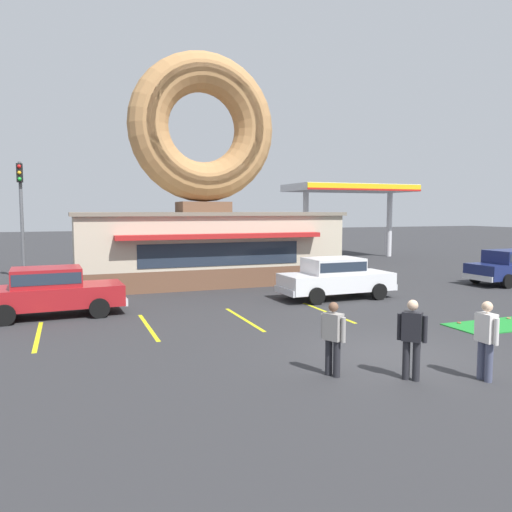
{
  "coord_description": "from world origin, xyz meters",
  "views": [
    {
      "loc": [
        -7.17,
        -9.69,
        3.43
      ],
      "look_at": [
        -1.6,
        5.0,
        2.0
      ],
      "focal_mm": 35.0,
      "sensor_mm": 36.0,
      "label": 1
    }
  ],
  "objects_px": {
    "car_red": "(50,290)",
    "car_white": "(335,276)",
    "pedestrian_blue_sweater_man": "(486,337)",
    "pedestrian_leather_jacket_man": "(333,336)",
    "trash_bin": "(347,272)",
    "traffic_light_pole": "(21,205)",
    "golf_ball": "(491,324)",
    "car_navy": "(512,266)",
    "pedestrian_hooded_kid": "(412,336)"
  },
  "relations": [
    {
      "from": "car_red",
      "to": "car_white",
      "type": "bearing_deg",
      "value": -1.95
    },
    {
      "from": "car_white",
      "to": "pedestrian_blue_sweater_man",
      "type": "distance_m",
      "value": 9.61
    },
    {
      "from": "pedestrian_leather_jacket_man",
      "to": "trash_bin",
      "type": "bearing_deg",
      "value": 57.69
    },
    {
      "from": "pedestrian_blue_sweater_man",
      "to": "traffic_light_pole",
      "type": "xyz_separation_m",
      "value": [
        -9.87,
        19.31,
        2.81
      ]
    },
    {
      "from": "golf_ball",
      "to": "pedestrian_blue_sweater_man",
      "type": "distance_m",
      "value": 5.5
    },
    {
      "from": "car_white",
      "to": "trash_bin",
      "type": "xyz_separation_m",
      "value": [
        2.68,
        3.55,
        -0.37
      ]
    },
    {
      "from": "pedestrian_leather_jacket_man",
      "to": "trash_bin",
      "type": "relative_size",
      "value": 1.6
    },
    {
      "from": "golf_ball",
      "to": "trash_bin",
      "type": "bearing_deg",
      "value": 86.22
    },
    {
      "from": "traffic_light_pole",
      "to": "golf_ball",
      "type": "bearing_deg",
      "value": -48.43
    },
    {
      "from": "pedestrian_leather_jacket_man",
      "to": "traffic_light_pole",
      "type": "relative_size",
      "value": 0.27
    },
    {
      "from": "pedestrian_blue_sweater_man",
      "to": "traffic_light_pole",
      "type": "height_order",
      "value": "traffic_light_pole"
    },
    {
      "from": "pedestrian_leather_jacket_man",
      "to": "car_navy",
      "type": "bearing_deg",
      "value": 30.69
    },
    {
      "from": "car_navy",
      "to": "pedestrian_leather_jacket_man",
      "type": "relative_size",
      "value": 2.97
    },
    {
      "from": "car_red",
      "to": "pedestrian_leather_jacket_man",
      "type": "height_order",
      "value": "car_red"
    },
    {
      "from": "pedestrian_hooded_kid",
      "to": "traffic_light_pole",
      "type": "bearing_deg",
      "value": 114.35
    },
    {
      "from": "golf_ball",
      "to": "pedestrian_blue_sweater_man",
      "type": "relative_size",
      "value": 0.03
    },
    {
      "from": "pedestrian_blue_sweater_man",
      "to": "car_red",
      "type": "bearing_deg",
      "value": 130.66
    },
    {
      "from": "traffic_light_pole",
      "to": "trash_bin",
      "type": "bearing_deg",
      "value": -23.66
    },
    {
      "from": "pedestrian_hooded_kid",
      "to": "trash_bin",
      "type": "bearing_deg",
      "value": 64.23
    },
    {
      "from": "car_navy",
      "to": "pedestrian_hooded_kid",
      "type": "xyz_separation_m",
      "value": [
        -13.0,
        -9.31,
        0.04
      ]
    },
    {
      "from": "car_navy",
      "to": "car_red",
      "type": "bearing_deg",
      "value": -179.72
    },
    {
      "from": "golf_ball",
      "to": "pedestrian_leather_jacket_man",
      "type": "height_order",
      "value": "pedestrian_leather_jacket_man"
    },
    {
      "from": "golf_ball",
      "to": "pedestrian_leather_jacket_man",
      "type": "relative_size",
      "value": 0.03
    },
    {
      "from": "golf_ball",
      "to": "traffic_light_pole",
      "type": "distance_m",
      "value": 21.22
    },
    {
      "from": "car_red",
      "to": "pedestrian_hooded_kid",
      "type": "height_order",
      "value": "pedestrian_hooded_kid"
    },
    {
      "from": "car_red",
      "to": "pedestrian_leather_jacket_man",
      "type": "relative_size",
      "value": 2.97
    },
    {
      "from": "car_white",
      "to": "car_navy",
      "type": "relative_size",
      "value": 0.99
    },
    {
      "from": "trash_bin",
      "to": "car_red",
      "type": "bearing_deg",
      "value": -166.16
    },
    {
      "from": "car_white",
      "to": "traffic_light_pole",
      "type": "distance_m",
      "value": 15.67
    },
    {
      "from": "car_red",
      "to": "pedestrian_hooded_kid",
      "type": "relative_size",
      "value": 2.81
    },
    {
      "from": "trash_bin",
      "to": "car_navy",
      "type": "bearing_deg",
      "value": -23.89
    },
    {
      "from": "car_navy",
      "to": "pedestrian_blue_sweater_man",
      "type": "xyz_separation_m",
      "value": [
        -11.62,
        -9.86,
        0.02
      ]
    },
    {
      "from": "car_white",
      "to": "car_red",
      "type": "distance_m",
      "value": 10.33
    },
    {
      "from": "car_white",
      "to": "car_red",
      "type": "bearing_deg",
      "value": 178.05
    },
    {
      "from": "golf_ball",
      "to": "traffic_light_pole",
      "type": "xyz_separation_m",
      "value": [
        -13.87,
        15.64,
        3.66
      ]
    },
    {
      "from": "pedestrian_hooded_kid",
      "to": "trash_bin",
      "type": "xyz_separation_m",
      "value": [
        5.99,
        12.42,
        -0.41
      ]
    },
    {
      "from": "golf_ball",
      "to": "car_navy",
      "type": "relative_size",
      "value": 0.01
    },
    {
      "from": "car_red",
      "to": "pedestrian_blue_sweater_man",
      "type": "distance_m",
      "value": 12.87
    },
    {
      "from": "car_white",
      "to": "pedestrian_hooded_kid",
      "type": "xyz_separation_m",
      "value": [
        -3.31,
        -8.86,
        0.04
      ]
    },
    {
      "from": "car_red",
      "to": "pedestrian_hooded_kid",
      "type": "bearing_deg",
      "value": -52.76
    },
    {
      "from": "pedestrian_blue_sweater_man",
      "to": "traffic_light_pole",
      "type": "distance_m",
      "value": 21.87
    },
    {
      "from": "golf_ball",
      "to": "car_red",
      "type": "distance_m",
      "value": 13.82
    },
    {
      "from": "golf_ball",
      "to": "car_navy",
      "type": "distance_m",
      "value": 9.85
    },
    {
      "from": "car_red",
      "to": "pedestrian_blue_sweater_man",
      "type": "height_order",
      "value": "pedestrian_blue_sweater_man"
    },
    {
      "from": "car_red",
      "to": "car_navy",
      "type": "bearing_deg",
      "value": 0.28
    },
    {
      "from": "pedestrian_leather_jacket_man",
      "to": "traffic_light_pole",
      "type": "bearing_deg",
      "value": 111.63
    },
    {
      "from": "car_white",
      "to": "car_navy",
      "type": "bearing_deg",
      "value": 2.66
    },
    {
      "from": "car_white",
      "to": "pedestrian_blue_sweater_man",
      "type": "xyz_separation_m",
      "value": [
        -1.93,
        -9.41,
        0.02
      ]
    },
    {
      "from": "pedestrian_leather_jacket_man",
      "to": "trash_bin",
      "type": "height_order",
      "value": "pedestrian_leather_jacket_man"
    },
    {
      "from": "golf_ball",
      "to": "car_red",
      "type": "relative_size",
      "value": 0.01
    }
  ]
}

